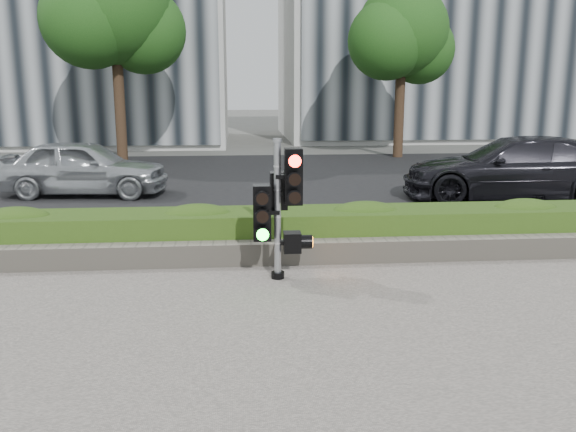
{
  "coord_description": "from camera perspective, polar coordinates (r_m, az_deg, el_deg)",
  "views": [
    {
      "loc": [
        -0.57,
        -6.99,
        2.69
      ],
      "look_at": [
        0.08,
        0.6,
        1.04
      ],
      "focal_mm": 38.0,
      "sensor_mm": 36.0,
      "label": 1
    }
  ],
  "objects": [
    {
      "name": "ground",
      "position": [
        7.51,
        -0.19,
        -8.8
      ],
      "size": [
        120.0,
        120.0,
        0.0
      ],
      "primitive_type": "plane",
      "color": "#51514C",
      "rests_on": "ground"
    },
    {
      "name": "sidewalk",
      "position": [
        5.26,
        2.15,
        -18.41
      ],
      "size": [
        16.0,
        11.0,
        0.03
      ],
      "primitive_type": "cube",
      "color": "#9E9389",
      "rests_on": "ground"
    },
    {
      "name": "road",
      "position": [
        17.21,
        -2.92,
        3.23
      ],
      "size": [
        60.0,
        13.0,
        0.02
      ],
      "primitive_type": "cube",
      "color": "black",
      "rests_on": "ground"
    },
    {
      "name": "curb",
      "position": [
        10.49,
        -1.6,
        -2.33
      ],
      "size": [
        60.0,
        0.25,
        0.12
      ],
      "primitive_type": "cube",
      "color": "gray",
      "rests_on": "ground"
    },
    {
      "name": "stone_wall",
      "position": [
        9.25,
        -1.16,
        -3.43
      ],
      "size": [
        12.0,
        0.32,
        0.34
      ],
      "primitive_type": "cube",
      "color": "gray",
      "rests_on": "sidewalk"
    },
    {
      "name": "hedge",
      "position": [
        9.83,
        -1.41,
        -1.45
      ],
      "size": [
        12.0,
        1.0,
        0.68
      ],
      "primitive_type": "cube",
      "color": "#588629",
      "rests_on": "sidewalk"
    },
    {
      "name": "building_right",
      "position": [
        34.18,
        15.67,
        17.33
      ],
      "size": [
        18.0,
        10.0,
        12.0
      ],
      "primitive_type": "cube",
      "color": "#B7B7B2",
      "rests_on": "ground"
    },
    {
      "name": "tree_left",
      "position": [
        22.03,
        -15.96,
        17.89
      ],
      "size": [
        4.61,
        4.03,
        7.34
      ],
      "color": "black",
      "rests_on": "ground"
    },
    {
      "name": "tree_right",
      "position": [
        23.41,
        10.57,
        16.4
      ],
      "size": [
        4.1,
        3.58,
        6.53
      ],
      "color": "black",
      "rests_on": "ground"
    },
    {
      "name": "traffic_signal",
      "position": [
        8.36,
        -0.82,
        1.3
      ],
      "size": [
        0.67,
        0.49,
        1.96
      ],
      "rotation": [
        0.0,
        0.0,
        -0.02
      ],
      "color": "black",
      "rests_on": "sidewalk"
    },
    {
      "name": "car_silver",
      "position": [
        15.74,
        -18.62,
        4.34
      ],
      "size": [
        4.18,
        1.98,
        1.38
      ],
      "primitive_type": "imported",
      "rotation": [
        0.0,
        0.0,
        1.48
      ],
      "color": "#B6BABE",
      "rests_on": "road"
    },
    {
      "name": "car_dark",
      "position": [
        15.3,
        20.4,
        4.2
      ],
      "size": [
        5.41,
        2.96,
        1.49
      ],
      "primitive_type": "imported",
      "rotation": [
        0.0,
        0.0,
        -1.75
      ],
      "color": "black",
      "rests_on": "road"
    }
  ]
}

